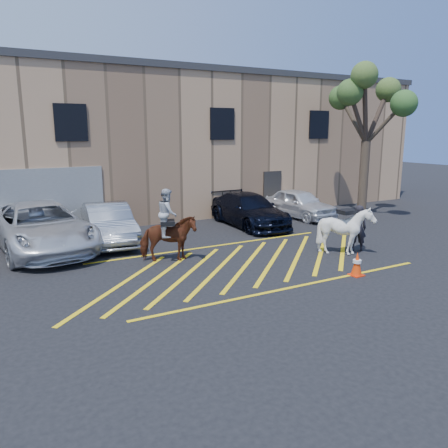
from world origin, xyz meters
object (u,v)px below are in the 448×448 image
car_blue_suv (249,210)px  handler (358,228)px  mounted_bay (168,233)px  traffic_cone (357,264)px  saddled_white (346,230)px  car_white_pickup (41,227)px  car_silver_sedan (108,224)px  tree (369,100)px  car_white_suv (299,203)px

car_blue_suv → handler: handler is taller
mounted_bay → car_blue_suv: bearing=33.6°
mounted_bay → traffic_cone: size_ratio=3.34×
handler → saddled_white: 0.74m
car_white_pickup → traffic_cone: bearing=-50.2°
car_silver_sedan → tree: bearing=-0.8°
car_silver_sedan → car_blue_suv: 6.45m
car_white_pickup → saddled_white: (9.30, -5.64, -0.01)m
saddled_white → car_blue_suv: bearing=94.3°
car_white_pickup → handler: car_white_pickup is taller
car_white_pickup → mounted_bay: (3.53, -3.47, 0.12)m
car_silver_sedan → mounted_bay: bearing=-67.6°
car_blue_suv → saddled_white: 5.74m
saddled_white → traffic_cone: bearing=-125.2°
car_white_pickup → traffic_cone: 10.98m
car_white_pickup → tree: 15.45m
car_silver_sedan → tree: size_ratio=0.63×
car_white_pickup → car_blue_suv: size_ratio=1.24×
car_white_suv → saddled_white: saddled_white is taller
saddled_white → car_white_pickup: bearing=148.8°
car_white_pickup → car_blue_suv: (8.87, 0.08, -0.14)m
car_white_suv → mounted_bay: bearing=-160.2°
car_silver_sedan → saddled_white: saddled_white is taller
saddled_white → tree: tree is taller
car_blue_suv → tree: 7.71m
traffic_cone → car_white_pickup: bearing=136.5°
car_white_pickup → saddled_white: bearing=-37.9°
car_silver_sedan → mounted_bay: size_ratio=1.88×
mounted_bay → saddled_white: bearing=-20.6°
handler → tree: size_ratio=0.23×
car_blue_suv → tree: (5.76, -1.29, 4.96)m
car_blue_suv → mounted_bay: mounted_bay is taller
car_blue_suv → traffic_cone: car_blue_suv is taller
handler → traffic_cone: size_ratio=2.30×
car_blue_suv → car_silver_sedan: bearing=-177.4°
car_white_suv → handler: bearing=-114.1°
car_blue_suv → traffic_cone: size_ratio=6.90×
car_white_suv → saddled_white: (-2.79, -6.15, 0.15)m
mounted_bay → traffic_cone: 6.05m
car_silver_sedan → saddled_white: size_ratio=2.68×
car_blue_suv → car_white_pickup: bearing=-177.7°
car_silver_sedan → handler: bearing=-30.9°
traffic_cone → car_white_suv: bearing=62.8°
car_silver_sedan → car_white_suv: size_ratio=1.10×
mounted_bay → saddled_white: size_ratio=1.42×
traffic_cone → tree: (6.68, 6.34, 5.33)m
saddled_white → traffic_cone: size_ratio=2.35×
traffic_cone → car_silver_sedan: bearing=126.3°
saddled_white → traffic_cone: (-1.35, -1.91, -0.50)m
car_silver_sedan → saddled_white: 8.89m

